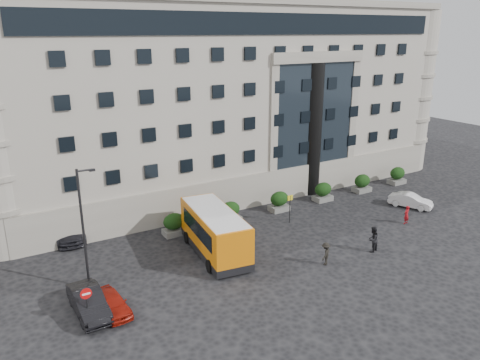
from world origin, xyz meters
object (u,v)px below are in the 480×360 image
object	(u,v)px
parked_car_b	(89,302)
parked_car_c	(68,229)
hedge_a	(174,224)
pedestrian_b	(373,239)
street_lamp	(84,225)
hedge_f	(397,175)
pedestrian_c	(326,254)
hedge_c	(279,201)
bus_stop_sign	(290,204)
hedge_d	(323,192)
parked_car_a	(112,303)
hedge_e	(362,183)
minibus	(215,230)
pedestrian_a	(406,215)
no_entry_sign	(87,299)
white_taxi	(411,201)
hedge_b	(230,212)

from	to	relation	value
parked_car_b	parked_car_c	size ratio (longest dim) A/B	0.85
hedge_a	pedestrian_b	size ratio (longest dim) A/B	0.93
street_lamp	pedestrian_b	bearing A→B (deg)	-16.02
hedge_f	pedestrian_c	bearing A→B (deg)	-151.58
hedge_c	parked_car_c	bearing A→B (deg)	168.07
bus_stop_sign	parked_car_c	size ratio (longest dim) A/B	0.47
hedge_d	parked_car_c	bearing A→B (deg)	170.70
pedestrian_b	parked_car_a	bearing A→B (deg)	-23.19
parked_car_a	parked_car_c	world-z (taller)	parked_car_c
hedge_d	street_lamp	world-z (taller)	street_lamp
parked_car_b	pedestrian_c	bearing A→B (deg)	-10.35
hedge_c	street_lamp	world-z (taller)	street_lamp
hedge_a	hedge_e	size ratio (longest dim) A/B	1.00
hedge_a	minibus	xyz separation A→B (m)	(1.28, -4.61, 0.91)
pedestrian_a	pedestrian_b	world-z (taller)	pedestrian_b
no_entry_sign	minibus	distance (m)	11.12
hedge_a	hedge_c	size ratio (longest dim) A/B	1.00
street_lamp	white_taxi	bearing A→B (deg)	-1.49
hedge_c	hedge_d	size ratio (longest dim) A/B	1.00
bus_stop_sign	hedge_f	bearing A→B (deg)	9.63
hedge_c	minibus	distance (m)	10.26
no_entry_sign	parked_car_b	size ratio (longest dim) A/B	0.51
no_entry_sign	parked_car_a	distance (m)	1.90
street_lamp	pedestrian_b	world-z (taller)	street_lamp
street_lamp	hedge_e	bearing A→B (deg)	9.48
parked_car_b	pedestrian_c	world-z (taller)	pedestrian_c
pedestrian_a	pedestrian_c	size ratio (longest dim) A/B	0.97
hedge_f	parked_car_a	xyz separation A→B (m)	(-33.50, -8.29, -0.32)
hedge_c	hedge_d	xyz separation A→B (m)	(5.20, 0.00, 0.00)
bus_stop_sign	pedestrian_c	distance (m)	7.81
minibus	white_taxi	size ratio (longest dim) A/B	2.11
parked_car_a	parked_car_b	world-z (taller)	parked_car_b
hedge_b	no_entry_sign	bearing A→B (deg)	-148.10
pedestrian_b	pedestrian_c	world-z (taller)	pedestrian_b
hedge_f	bus_stop_sign	size ratio (longest dim) A/B	0.73
hedge_b	parked_car_a	bearing A→B (deg)	-146.86
hedge_e	hedge_f	bearing A→B (deg)	0.00
street_lamp	hedge_a	bearing A→B (deg)	31.16
pedestrian_c	hedge_c	bearing A→B (deg)	-141.32
hedge_a	hedge_b	bearing A→B (deg)	0.00
hedge_c	hedge_f	distance (m)	15.60
street_lamp	pedestrian_a	world-z (taller)	street_lamp
hedge_c	parked_car_a	xyz separation A→B (m)	(-17.90, -8.29, -0.32)
no_entry_sign	pedestrian_b	xyz separation A→B (m)	(20.55, -1.56, -0.66)
hedge_e	parked_car_c	world-z (taller)	hedge_e
hedge_c	hedge_d	world-z (taller)	same
hedge_e	no_entry_sign	world-z (taller)	no_entry_sign
street_lamp	parked_car_c	xyz separation A→B (m)	(0.44, 8.58, -3.59)
pedestrian_b	parked_car_c	bearing A→B (deg)	-53.54
hedge_b	pedestrian_b	bearing A→B (deg)	-58.57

